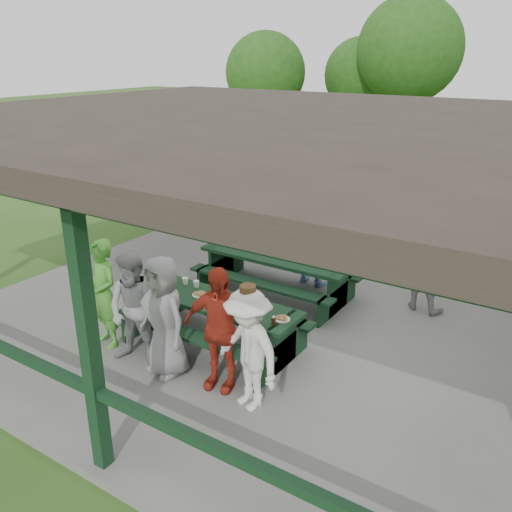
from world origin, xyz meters
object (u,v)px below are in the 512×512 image
Objects in this scene: picnic_table_near at (213,316)px; picnic_table_far at (276,270)px; contestant_red at (219,329)px; contestant_grey_mid at (164,317)px; spectator_lblue at (314,246)px; spectator_blue at (259,216)px; spectator_grey at (426,264)px; contestant_grey_left at (135,310)px; farm_trailer at (406,188)px; contestant_green at (104,294)px; contestant_white_fedora at (248,349)px.

picnic_table_far is (-0.15, 2.00, 0.00)m from picnic_table_near.
contestant_grey_mid is at bearing 178.73° from contestant_red.
spectator_blue is (-1.50, 0.45, 0.22)m from spectator_lblue.
spectator_grey is (2.18, 2.91, 0.32)m from picnic_table_near.
contestant_grey_left is at bearing 87.78° from spectator_lblue.
farm_trailer is at bearing 102.01° from contestant_grey_mid.
picnic_table_near is at bearing 121.13° from contestant_red.
contestant_green is 5.13m from spectator_grey.
spectator_blue is 1.21× the size of spectator_grey.
contestant_grey_left reaches higher than picnic_table_far.
spectator_lblue is 0.77× the size of spectator_blue.
spectator_lblue is (0.31, 0.83, 0.26)m from picnic_table_far.
spectator_lblue is 2.02m from spectator_grey.
spectator_lblue is (1.50, 3.65, -0.07)m from contestant_green.
farm_trailer is at bearing -59.81° from spectator_grey.
contestant_grey_left reaches higher than spectator_lblue.
contestant_grey_left is at bearing -164.24° from contestant_grey_mid.
contestant_red is at bearing -73.05° from picnic_table_far.
contestant_red is 4.54m from spectator_blue.
picnic_table_near is at bearing 61.79° from spectator_grey.
contestant_white_fedora reaches higher than picnic_table_near.
contestant_red is 1.12× the size of spectator_lblue.
contestant_grey_mid is (0.05, -2.91, 0.35)m from picnic_table_far.
picnic_table_far is 2.93m from contestant_grey_mid.
spectator_grey is 6.27m from farm_trailer.
picnic_table_far is at bearing 29.98° from spectator_grey.
contestant_white_fedora is (1.34, -0.01, -0.05)m from contestant_grey_mid.
spectator_grey is (2.77, 3.85, -0.01)m from contestant_grey_left.
contestant_grey_mid is at bearing 90.60° from spectator_blue.
contestant_red is 0.42× the size of farm_trailer.
contestant_green is 0.41× the size of farm_trailer.
spectator_blue reaches higher than spectator_lblue.
contestant_grey_mid is 1.12× the size of spectator_lblue.
spectator_lblue is (-1.07, 3.76, -0.04)m from contestant_white_fedora.
picnic_table_far is at bearing 94.24° from picnic_table_near.
contestant_grey_left is (-0.44, -2.95, 0.33)m from picnic_table_far.
contestant_grey_left is 0.98× the size of contestant_red.
contestant_grey_left is at bearing 5.80° from contestant_green.
contestant_grey_mid is 0.81m from contestant_red.
contestant_green is at bearing 157.51° from contestant_grey_left.
spectator_blue is (-1.18, 1.28, 0.48)m from picnic_table_far.
contestant_green is 0.98× the size of contestant_red.
contestant_green is 9.64m from farm_trailer.
spectator_grey is (3.52, 3.73, -0.02)m from contestant_green.
spectator_grey is 0.40× the size of farm_trailer.
spectator_blue reaches higher than picnic_table_near.
spectator_lblue is 0.37× the size of farm_trailer.
spectator_blue is at bearing 132.69° from picnic_table_far.
contestant_white_fedora is at bearing 84.85° from spectator_grey.
contestant_grey_mid is 9.65m from farm_trailer.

